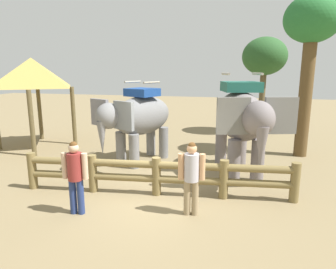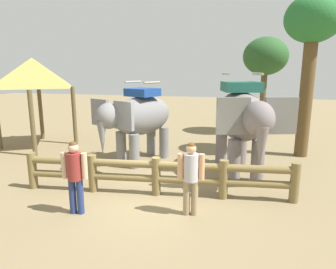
{
  "view_description": "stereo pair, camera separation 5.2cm",
  "coord_description": "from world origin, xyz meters",
  "px_view_note": "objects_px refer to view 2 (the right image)",
  "views": [
    {
      "loc": [
        2.12,
        -7.29,
        3.35
      ],
      "look_at": [
        0.0,
        1.45,
        1.4
      ],
      "focal_mm": 32.2,
      "sensor_mm": 36.0,
      "label": 1
    },
    {
      "loc": [
        2.17,
        -7.28,
        3.35
      ],
      "look_at": [
        0.0,
        1.45,
        1.4
      ],
      "focal_mm": 32.2,
      "sensor_mm": 36.0,
      "label": 2
    }
  ],
  "objects_px": {
    "tourist_man_in_blue": "(75,172)",
    "elephant_center": "(242,119)",
    "elephant_near_left": "(139,118)",
    "thatched_shelter": "(33,74)",
    "tourist_woman_in_black": "(191,174)",
    "tree_far_left": "(312,29)",
    "tree_back_center": "(265,58)",
    "log_fence": "(156,173)"
  },
  "relations": [
    {
      "from": "tourist_woman_in_black",
      "to": "tree_far_left",
      "type": "bearing_deg",
      "value": 60.26
    },
    {
      "from": "elephant_center",
      "to": "tourist_woman_in_black",
      "type": "height_order",
      "value": "elephant_center"
    },
    {
      "from": "elephant_center",
      "to": "tourist_woman_in_black",
      "type": "bearing_deg",
      "value": -109.01
    },
    {
      "from": "elephant_near_left",
      "to": "tree_back_center",
      "type": "relative_size",
      "value": 0.7
    },
    {
      "from": "elephant_near_left",
      "to": "thatched_shelter",
      "type": "xyz_separation_m",
      "value": [
        -5.09,
        1.13,
        1.51
      ]
    },
    {
      "from": "tree_far_left",
      "to": "tree_back_center",
      "type": "distance_m",
      "value": 4.26
    },
    {
      "from": "log_fence",
      "to": "elephant_center",
      "type": "xyz_separation_m",
      "value": [
        2.17,
        2.18,
        1.22
      ]
    },
    {
      "from": "log_fence",
      "to": "tree_back_center",
      "type": "xyz_separation_m",
      "value": [
        3.17,
        8.98,
        3.32
      ]
    },
    {
      "from": "tourist_woman_in_black",
      "to": "tree_far_left",
      "type": "height_order",
      "value": "tree_far_left"
    },
    {
      "from": "elephant_center",
      "to": "tourist_woman_in_black",
      "type": "distance_m",
      "value": 3.38
    },
    {
      "from": "tourist_man_in_blue",
      "to": "tree_back_center",
      "type": "bearing_deg",
      "value": 65.9
    },
    {
      "from": "tourist_man_in_blue",
      "to": "elephant_center",
      "type": "bearing_deg",
      "value": 44.94
    },
    {
      "from": "elephant_center",
      "to": "tree_back_center",
      "type": "distance_m",
      "value": 7.18
    },
    {
      "from": "thatched_shelter",
      "to": "tree_far_left",
      "type": "height_order",
      "value": "tree_far_left"
    },
    {
      "from": "log_fence",
      "to": "tree_back_center",
      "type": "relative_size",
      "value": 1.49
    },
    {
      "from": "elephant_near_left",
      "to": "tourist_man_in_blue",
      "type": "distance_m",
      "value": 4.23
    },
    {
      "from": "elephant_center",
      "to": "tourist_man_in_blue",
      "type": "distance_m",
      "value": 5.28
    },
    {
      "from": "elephant_near_left",
      "to": "tourist_woman_in_black",
      "type": "distance_m",
      "value": 4.45
    },
    {
      "from": "elephant_center",
      "to": "tree_back_center",
      "type": "relative_size",
      "value": 0.79
    },
    {
      "from": "log_fence",
      "to": "tourist_woman_in_black",
      "type": "distance_m",
      "value": 1.49
    },
    {
      "from": "elephant_center",
      "to": "tree_back_center",
      "type": "xyz_separation_m",
      "value": [
        1.0,
        6.8,
        2.09
      ]
    },
    {
      "from": "elephant_near_left",
      "to": "tree_far_left",
      "type": "distance_m",
      "value": 7.09
    },
    {
      "from": "tourist_man_in_blue",
      "to": "tourist_woman_in_black",
      "type": "bearing_deg",
      "value": 12.54
    },
    {
      "from": "thatched_shelter",
      "to": "tree_far_left",
      "type": "bearing_deg",
      "value": 6.24
    },
    {
      "from": "tourist_man_in_blue",
      "to": "tree_far_left",
      "type": "xyz_separation_m",
      "value": [
        6.01,
        6.52,
        3.76
      ]
    },
    {
      "from": "thatched_shelter",
      "to": "tourist_woman_in_black",
      "type": "bearing_deg",
      "value": -31.87
    },
    {
      "from": "elephant_near_left",
      "to": "tourist_woman_in_black",
      "type": "height_order",
      "value": "elephant_near_left"
    },
    {
      "from": "thatched_shelter",
      "to": "log_fence",
      "type": "bearing_deg",
      "value": -30.37
    },
    {
      "from": "elephant_near_left",
      "to": "tree_far_left",
      "type": "relative_size",
      "value": 0.58
    },
    {
      "from": "elephant_center",
      "to": "elephant_near_left",
      "type": "bearing_deg",
      "value": 172.03
    },
    {
      "from": "thatched_shelter",
      "to": "tree_far_left",
      "type": "distance_m",
      "value": 11.19
    },
    {
      "from": "log_fence",
      "to": "tree_far_left",
      "type": "distance_m",
      "value": 7.92
    },
    {
      "from": "tree_back_center",
      "to": "tourist_man_in_blue",
      "type": "bearing_deg",
      "value": -114.1
    },
    {
      "from": "log_fence",
      "to": "tourist_woman_in_black",
      "type": "xyz_separation_m",
      "value": [
        1.1,
        -0.92,
        0.41
      ]
    },
    {
      "from": "elephant_near_left",
      "to": "tourist_woman_in_black",
      "type": "relative_size",
      "value": 1.98
    },
    {
      "from": "log_fence",
      "to": "thatched_shelter",
      "type": "distance_m",
      "value": 7.97
    },
    {
      "from": "thatched_shelter",
      "to": "elephant_near_left",
      "type": "bearing_deg",
      "value": -12.54
    },
    {
      "from": "log_fence",
      "to": "elephant_center",
      "type": "bearing_deg",
      "value": 45.17
    },
    {
      "from": "elephant_center",
      "to": "tourist_man_in_blue",
      "type": "bearing_deg",
      "value": -135.06
    },
    {
      "from": "elephant_near_left",
      "to": "tourist_man_in_blue",
      "type": "relative_size",
      "value": 1.98
    },
    {
      "from": "elephant_near_left",
      "to": "thatched_shelter",
      "type": "bearing_deg",
      "value": 167.46
    },
    {
      "from": "tourist_man_in_blue",
      "to": "elephant_near_left",
      "type": "bearing_deg",
      "value": 88.67
    }
  ]
}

